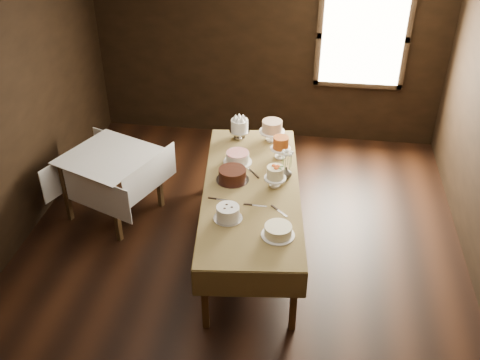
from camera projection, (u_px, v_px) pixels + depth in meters
name	position (u px, v px, depth m)	size (l,w,h in m)	color
floor	(237.00, 262.00, 6.11)	(5.00, 6.00, 0.01)	black
ceiling	(237.00, 7.00, 4.57)	(5.00, 6.00, 0.01)	beige
wall_back	(268.00, 46.00, 7.82)	(5.00, 0.02, 2.80)	black
window	(363.00, 38.00, 7.51)	(1.10, 0.05, 1.30)	#FFEABF
display_table	(251.00, 192.00, 5.93)	(1.29, 2.69, 0.80)	#3F2A14
side_table	(110.00, 163.00, 6.48)	(1.26, 1.26, 0.82)	#3F2A14
cake_meringue	(240.00, 130.00, 6.73)	(0.25, 0.25, 0.27)	silver
cake_speckled	(272.00, 131.00, 6.70)	(0.33, 0.33, 0.27)	white
cake_lattice	(238.00, 158.00, 6.30)	(0.36, 0.36, 0.12)	white
cake_caramel	(281.00, 148.00, 6.36)	(0.25, 0.25, 0.28)	white
cake_chocolate	(232.00, 175.00, 5.98)	(0.36, 0.36, 0.14)	silver
cake_flowers	(275.00, 177.00, 5.87)	(0.25, 0.25, 0.24)	white
cake_swirl	(228.00, 213.00, 5.40)	(0.32, 0.32, 0.15)	silver
cake_cream	(278.00, 231.00, 5.19)	(0.32, 0.32, 0.11)	white
cake_server_a	(260.00, 206.00, 5.61)	(0.24, 0.03, 0.01)	silver
cake_server_b	(282.00, 213.00, 5.51)	(0.24, 0.03, 0.01)	silver
cake_server_c	(251.00, 171.00, 6.16)	(0.24, 0.03, 0.01)	silver
cake_server_d	(275.00, 174.00, 6.11)	(0.24, 0.03, 0.01)	silver
cake_server_e	(223.00, 200.00, 5.70)	(0.24, 0.03, 0.01)	silver
flower_vase	(286.00, 173.00, 6.02)	(0.13, 0.13, 0.13)	#2D2823
flower_bouquet	(287.00, 158.00, 5.92)	(0.14, 0.14, 0.20)	white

